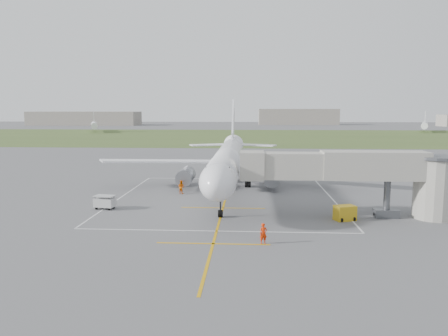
# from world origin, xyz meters

# --- Properties ---
(ground) EXTENTS (700.00, 700.00, 0.00)m
(ground) POSITION_xyz_m (0.00, 0.00, 0.00)
(ground) COLOR #565659
(ground) RESTS_ON ground
(grass_strip) EXTENTS (700.00, 120.00, 0.02)m
(grass_strip) POSITION_xyz_m (0.00, 130.00, 0.01)
(grass_strip) COLOR #415726
(grass_strip) RESTS_ON ground
(apron_markings) EXTENTS (28.20, 60.00, 0.01)m
(apron_markings) POSITION_xyz_m (0.00, -5.82, 0.01)
(apron_markings) COLOR #D0960C
(apron_markings) RESTS_ON ground
(airliner) EXTENTS (38.93, 46.75, 13.52)m
(airliner) POSITION_xyz_m (-0.00, 0.75, 4.39)
(airliner) COLOR white
(airliner) RESTS_ON ground
(jet_bridge) EXTENTS (23.40, 5.00, 7.20)m
(jet_bridge) POSITION_xyz_m (15.72, -13.50, 4.74)
(jet_bridge) COLOR #ABA89A
(jet_bridge) RESTS_ON ground
(gpu_unit) EXTENTS (2.44, 2.04, 1.58)m
(gpu_unit) POSITION_xyz_m (13.24, -15.05, 0.78)
(gpu_unit) COLOR #BC9517
(gpu_unit) RESTS_ON ground
(baggage_cart) EXTENTS (2.52, 1.77, 1.61)m
(baggage_cart) POSITION_xyz_m (-13.87, -11.32, 0.82)
(baggage_cart) COLOR #B4B4B4
(baggage_cart) RESTS_ON ground
(ramp_worker_nose) EXTENTS (0.76, 0.60, 1.83)m
(ramp_worker_nose) POSITION_xyz_m (4.38, -23.74, 0.92)
(ramp_worker_nose) COLOR red
(ramp_worker_nose) RESTS_ON ground
(ramp_worker_wing) EXTENTS (1.16, 1.09, 1.91)m
(ramp_worker_wing) POSITION_xyz_m (-6.35, -1.50, 0.95)
(ramp_worker_wing) COLOR #E05D07
(ramp_worker_wing) RESTS_ON ground
(distant_hangars) EXTENTS (345.00, 49.00, 12.00)m
(distant_hangars) POSITION_xyz_m (-16.15, 265.19, 5.17)
(distant_hangars) COLOR gray
(distant_hangars) RESTS_ON ground
(distant_aircraft) EXTENTS (186.79, 41.29, 8.85)m
(distant_aircraft) POSITION_xyz_m (8.15, 168.46, 3.59)
(distant_aircraft) COLOR white
(distant_aircraft) RESTS_ON ground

